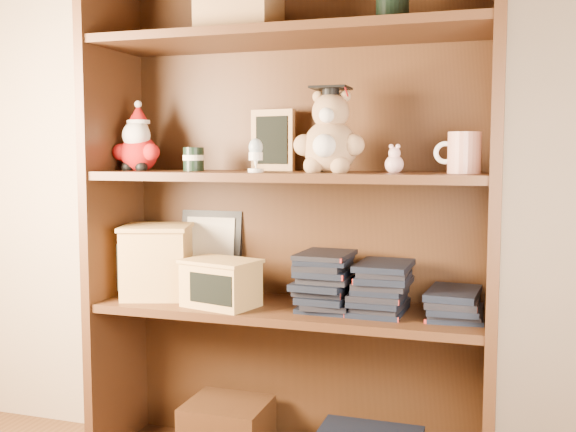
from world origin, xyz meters
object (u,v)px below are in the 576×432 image
teacher_mug (463,153)px  treats_box (157,261)px  bookcase (292,228)px  grad_teddy_bear (330,139)px

teacher_mug → treats_box: teacher_mug is taller
bookcase → grad_teddy_bear: (0.13, -0.06, 0.27)m
bookcase → teacher_mug: bookcase is taller
grad_teddy_bear → bookcase: bearing=156.0°
grad_teddy_bear → treats_box: 0.68m
bookcase → treats_box: (-0.43, -0.05, -0.11)m
grad_teddy_bear → teacher_mug: (0.37, 0.01, -0.04)m
bookcase → treats_box: size_ratio=6.09×
bookcase → treats_box: bearing=-173.2°
bookcase → teacher_mug: size_ratio=12.67×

